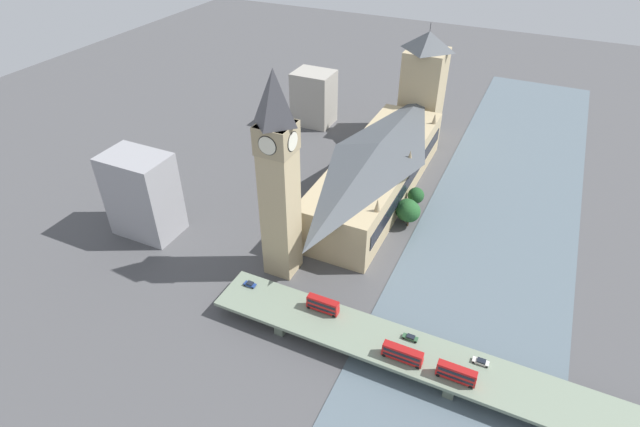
% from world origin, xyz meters
% --- Properties ---
extents(ground_plane, '(600.00, 600.00, 0.00)m').
position_xyz_m(ground_plane, '(0.00, 0.00, 0.00)').
color(ground_plane, '#4C4C4F').
extents(river_water, '(60.26, 360.00, 0.30)m').
position_xyz_m(river_water, '(-36.13, 0.00, 0.15)').
color(river_water, slate).
rests_on(river_water, ground_plane).
extents(parliament_hall, '(29.39, 104.45, 25.14)m').
position_xyz_m(parliament_hall, '(17.47, -8.00, 12.49)').
color(parliament_hall, tan).
rests_on(parliament_hall, ground_plane).
extents(clock_tower, '(11.60, 11.60, 74.73)m').
position_xyz_m(clock_tower, '(31.00, 53.43, 39.73)').
color(clock_tower, tan).
rests_on(clock_tower, ground_plane).
extents(victoria_tower, '(19.89, 19.89, 58.21)m').
position_xyz_m(victoria_tower, '(17.52, -74.17, 27.11)').
color(victoria_tower, tan).
rests_on(victoria_tower, ground_plane).
extents(road_bridge, '(152.53, 16.76, 5.77)m').
position_xyz_m(road_bridge, '(-36.13, 75.02, 4.71)').
color(road_bridge, '#5D6A59').
rests_on(road_bridge, ground_plane).
extents(double_decker_bus_lead, '(11.80, 2.64, 4.71)m').
position_xyz_m(double_decker_bus_lead, '(-21.53, 79.10, 8.38)').
color(double_decker_bus_lead, red).
rests_on(double_decker_bus_lead, road_bridge).
extents(double_decker_bus_mid, '(10.50, 2.60, 4.98)m').
position_xyz_m(double_decker_bus_mid, '(6.82, 71.52, 8.51)').
color(double_decker_bus_mid, red).
rests_on(double_decker_bus_mid, road_bridge).
extents(double_decker_bus_rear, '(10.91, 2.47, 4.89)m').
position_xyz_m(double_decker_bus_rear, '(-36.80, 79.24, 8.47)').
color(double_decker_bus_rear, red).
rests_on(double_decker_bus_rear, road_bridge).
extents(car_northbound_tail, '(4.63, 1.91, 1.34)m').
position_xyz_m(car_northbound_tail, '(-42.16, 70.80, 6.45)').
color(car_northbound_tail, silver).
rests_on(car_northbound_tail, road_bridge).
extents(car_southbound_lead, '(4.06, 1.92, 1.46)m').
position_xyz_m(car_southbound_lead, '(33.59, 71.69, 6.49)').
color(car_southbound_lead, navy).
rests_on(car_southbound_lead, road_bridge).
extents(car_southbound_mid, '(4.61, 1.78, 1.38)m').
position_xyz_m(car_southbound_mid, '(-21.55, 70.89, 6.47)').
color(car_southbound_mid, '#2D5638').
rests_on(car_southbound_mid, road_bridge).
extents(city_block_west, '(24.95, 16.86, 33.82)m').
position_xyz_m(city_block_west, '(90.53, 56.02, 16.91)').
color(city_block_west, '#939399').
rests_on(city_block_west, ground_plane).
extents(city_block_center, '(21.09, 17.63, 29.25)m').
position_xyz_m(city_block_center, '(74.40, -62.35, 14.62)').
color(city_block_center, '#A39E93').
rests_on(city_block_center, ground_plane).
extents(tree_embankment_near, '(9.40, 9.40, 10.76)m').
position_xyz_m(tree_embankment_near, '(-1.07, 7.20, 6.06)').
color(tree_embankment_near, brown).
rests_on(tree_embankment_near, ground_plane).
extents(tree_embankment_mid, '(6.98, 6.98, 8.70)m').
position_xyz_m(tree_embankment_mid, '(-1.03, -5.99, 5.20)').
color(tree_embankment_mid, brown).
rests_on(tree_embankment_mid, ground_plane).
extents(tree_embankment_far, '(8.90, 8.90, 11.66)m').
position_xyz_m(tree_embankment_far, '(-2.58, 9.35, 7.19)').
color(tree_embankment_far, brown).
rests_on(tree_embankment_far, ground_plane).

